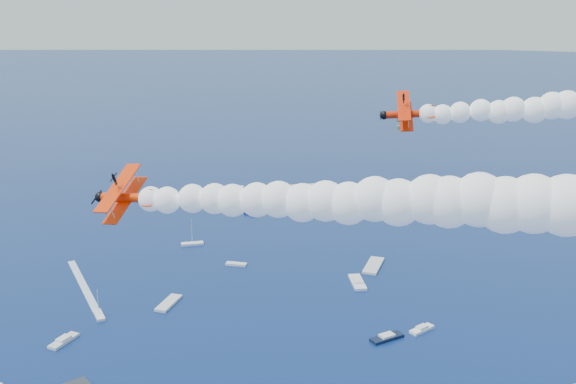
% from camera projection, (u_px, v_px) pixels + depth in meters
% --- Properties ---
extents(biplane_lead, '(10.61, 12.57, 9.18)m').
position_uv_depth(biplane_lead, '(408.00, 114.00, 105.34)').
color(biplane_lead, red).
extents(biplane_trail, '(9.02, 10.97, 9.06)m').
position_uv_depth(biplane_trail, '(127.00, 198.00, 78.27)').
color(biplane_trail, '#FF3205').
extents(smoke_trail_trail, '(58.99, 14.66, 10.92)m').
position_uv_depth(smoke_trail_trail, '(375.00, 202.00, 69.30)').
color(smoke_trail_trail, white).
extents(spectator_boats, '(223.25, 164.91, 0.70)m').
position_uv_depth(spectator_boats, '(393.00, 305.00, 174.47)').
color(spectator_boats, silver).
rests_on(spectator_boats, ground).
extents(boat_wakes, '(53.20, 176.43, 0.04)m').
position_uv_depth(boat_wakes, '(145.00, 256.00, 208.03)').
color(boat_wakes, white).
rests_on(boat_wakes, ground).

